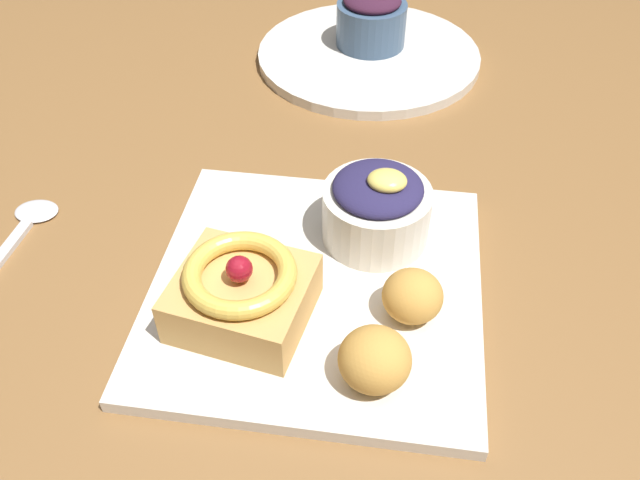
{
  "coord_description": "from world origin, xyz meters",
  "views": [
    {
      "loc": [
        0.06,
        -0.46,
        1.13
      ],
      "look_at": [
        0.01,
        -0.09,
        0.77
      ],
      "focal_mm": 37.0,
      "sensor_mm": 36.0,
      "label": 1
    }
  ],
  "objects_px": {
    "front_plate": "(316,287)",
    "spoon": "(21,231)",
    "cake_slice": "(242,292)",
    "back_plate": "(368,55)",
    "fritter_front": "(412,296)",
    "fritter_middle": "(375,359)",
    "back_ramekin": "(371,19)",
    "berry_ramekin": "(377,208)"
  },
  "relations": [
    {
      "from": "fritter_front",
      "to": "back_plate",
      "type": "distance_m",
      "value": 0.42
    },
    {
      "from": "back_ramekin",
      "to": "berry_ramekin",
      "type": "bearing_deg",
      "value": -84.36
    },
    {
      "from": "back_plate",
      "to": "back_ramekin",
      "type": "height_order",
      "value": "back_ramekin"
    },
    {
      "from": "back_plate",
      "to": "cake_slice",
      "type": "bearing_deg",
      "value": -97.57
    },
    {
      "from": "cake_slice",
      "to": "back_plate",
      "type": "bearing_deg",
      "value": 82.43
    },
    {
      "from": "berry_ramekin",
      "to": "spoon",
      "type": "height_order",
      "value": "berry_ramekin"
    },
    {
      "from": "cake_slice",
      "to": "fritter_front",
      "type": "distance_m",
      "value": 0.13
    },
    {
      "from": "cake_slice",
      "to": "back_ramekin",
      "type": "distance_m",
      "value": 0.45
    },
    {
      "from": "fritter_front",
      "to": "back_plate",
      "type": "height_order",
      "value": "fritter_front"
    },
    {
      "from": "back_ramekin",
      "to": "front_plate",
      "type": "bearing_deg",
      "value": -91.08
    },
    {
      "from": "back_ramekin",
      "to": "spoon",
      "type": "relative_size",
      "value": 0.66
    },
    {
      "from": "fritter_front",
      "to": "fritter_middle",
      "type": "bearing_deg",
      "value": -110.43
    },
    {
      "from": "cake_slice",
      "to": "fritter_middle",
      "type": "bearing_deg",
      "value": -22.88
    },
    {
      "from": "berry_ramekin",
      "to": "back_ramekin",
      "type": "height_order",
      "value": "back_ramekin"
    },
    {
      "from": "cake_slice",
      "to": "fritter_front",
      "type": "height_order",
      "value": "cake_slice"
    },
    {
      "from": "fritter_front",
      "to": "spoon",
      "type": "xyz_separation_m",
      "value": [
        -0.35,
        0.05,
        -0.03
      ]
    },
    {
      "from": "cake_slice",
      "to": "berry_ramekin",
      "type": "height_order",
      "value": "berry_ramekin"
    },
    {
      "from": "front_plate",
      "to": "spoon",
      "type": "xyz_separation_m",
      "value": [
        -0.27,
        0.03,
        -0.0
      ]
    },
    {
      "from": "berry_ramekin",
      "to": "back_ramekin",
      "type": "xyz_separation_m",
      "value": [
        -0.03,
        0.34,
        0.0
      ]
    },
    {
      "from": "fritter_front",
      "to": "spoon",
      "type": "distance_m",
      "value": 0.35
    },
    {
      "from": "fritter_front",
      "to": "back_plate",
      "type": "bearing_deg",
      "value": 99.43
    },
    {
      "from": "front_plate",
      "to": "back_ramekin",
      "type": "bearing_deg",
      "value": 88.92
    },
    {
      "from": "fritter_middle",
      "to": "spoon",
      "type": "relative_size",
      "value": 0.4
    },
    {
      "from": "fritter_middle",
      "to": "back_ramekin",
      "type": "distance_m",
      "value": 0.49
    },
    {
      "from": "spoon",
      "to": "berry_ramekin",
      "type": "bearing_deg",
      "value": -81.42
    },
    {
      "from": "back_plate",
      "to": "spoon",
      "type": "height_order",
      "value": "back_plate"
    },
    {
      "from": "fritter_front",
      "to": "fritter_middle",
      "type": "distance_m",
      "value": 0.07
    },
    {
      "from": "front_plate",
      "to": "spoon",
      "type": "distance_m",
      "value": 0.27
    },
    {
      "from": "cake_slice",
      "to": "berry_ramekin",
      "type": "distance_m",
      "value": 0.14
    },
    {
      "from": "fritter_front",
      "to": "front_plate",
      "type": "bearing_deg",
      "value": 163.72
    },
    {
      "from": "berry_ramekin",
      "to": "back_plate",
      "type": "xyz_separation_m",
      "value": [
        -0.03,
        0.33,
        -0.04
      ]
    },
    {
      "from": "spoon",
      "to": "fritter_front",
      "type": "bearing_deg",
      "value": -95.71
    },
    {
      "from": "front_plate",
      "to": "cake_slice",
      "type": "height_order",
      "value": "cake_slice"
    },
    {
      "from": "cake_slice",
      "to": "back_plate",
      "type": "distance_m",
      "value": 0.43
    },
    {
      "from": "fritter_front",
      "to": "back_ramekin",
      "type": "relative_size",
      "value": 0.55
    },
    {
      "from": "berry_ramekin",
      "to": "fritter_middle",
      "type": "xyz_separation_m",
      "value": [
        0.01,
        -0.15,
        -0.01
      ]
    },
    {
      "from": "cake_slice",
      "to": "spoon",
      "type": "bearing_deg",
      "value": 161.51
    },
    {
      "from": "fritter_front",
      "to": "back_ramekin",
      "type": "height_order",
      "value": "back_ramekin"
    },
    {
      "from": "back_ramekin",
      "to": "back_plate",
      "type": "bearing_deg",
      "value": -90.11
    },
    {
      "from": "front_plate",
      "to": "fritter_front",
      "type": "distance_m",
      "value": 0.08
    },
    {
      "from": "berry_ramekin",
      "to": "fritter_middle",
      "type": "distance_m",
      "value": 0.15
    },
    {
      "from": "front_plate",
      "to": "spoon",
      "type": "height_order",
      "value": "front_plate"
    }
  ]
}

